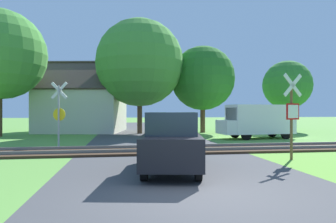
{
  "coord_description": "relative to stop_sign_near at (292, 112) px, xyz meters",
  "views": [
    {
      "loc": [
        -1.69,
        -6.3,
        1.81
      ],
      "look_at": [
        0.5,
        8.07,
        1.8
      ],
      "focal_mm": 32.0,
      "sensor_mm": 36.0,
      "label": 1
    }
  ],
  "objects": [
    {
      "name": "ground_plane",
      "position": [
        -4.55,
        -4.0,
        -1.79
      ],
      "size": [
        160.0,
        160.0,
        0.0
      ],
      "primitive_type": "plane",
      "color": "#5B933D"
    },
    {
      "name": "road_asphalt",
      "position": [
        -4.55,
        -2.0,
        -1.78
      ],
      "size": [
        7.2,
        80.0,
        0.01
      ],
      "primitive_type": "cube",
      "color": "#424244",
      "rests_on": "ground"
    },
    {
      "name": "rail_track",
      "position": [
        -4.55,
        3.07,
        -1.73
      ],
      "size": [
        60.0,
        2.6,
        0.22
      ],
      "color": "#422D1E",
      "rests_on": "ground"
    },
    {
      "name": "stop_sign_near",
      "position": [
        0.0,
        0.0,
        0.0
      ],
      "size": [
        0.86,
        0.24,
        3.22
      ],
      "rotation": [
        0.0,
        0.0,
        3.38
      ],
      "color": "brown",
      "rests_on": "ground"
    },
    {
      "name": "crossing_sign_far",
      "position": [
        -9.37,
        5.27,
        0.05
      ],
      "size": [
        0.85,
        0.27,
        3.29
      ],
      "rotation": [
        0.0,
        0.0,
        -0.28
      ],
      "color": "#9E9EA5",
      "rests_on": "ground"
    },
    {
      "name": "house",
      "position": [
        -9.67,
        17.05,
        0.24
      ],
      "size": [
        8.06,
        7.82,
        6.27
      ],
      "rotation": [
        0.0,
        0.0,
        -0.17
      ],
      "color": "beige",
      "rests_on": "ground"
    },
    {
      "name": "tree_left",
      "position": [
        -14.9,
        12.66,
        4.09
      ],
      "size": [
        6.44,
        6.44,
        9.1
      ],
      "color": "#513823",
      "rests_on": "ground"
    },
    {
      "name": "tree_right",
      "position": [
        0.55,
        14.51,
        2.84
      ],
      "size": [
        5.46,
        5.46,
        7.37
      ],
      "color": "#513823",
      "rests_on": "ground"
    },
    {
      "name": "tree_center",
      "position": [
        -4.85,
        14.09,
        3.96
      ],
      "size": [
        7.1,
        7.1,
        9.31
      ],
      "color": "#513823",
      "rests_on": "ground"
    },
    {
      "name": "tree_far",
      "position": [
        8.96,
        15.59,
        2.48
      ],
      "size": [
        4.48,
        4.48,
        6.52
      ],
      "color": "#513823",
      "rests_on": "ground"
    },
    {
      "name": "mail_truck",
      "position": [
        2.64,
        8.43,
        -0.55
      ],
      "size": [
        5.05,
        2.3,
        2.24
      ],
      "rotation": [
        0.0,
        0.0,
        1.66
      ],
      "color": "white",
      "rests_on": "ground"
    },
    {
      "name": "parked_car",
      "position": [
        -4.76,
        -1.35,
        -0.89
      ],
      "size": [
        2.3,
        4.22,
        1.78
      ],
      "rotation": [
        0.0,
        0.0,
        -0.17
      ],
      "color": "black",
      "rests_on": "ground"
    }
  ]
}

